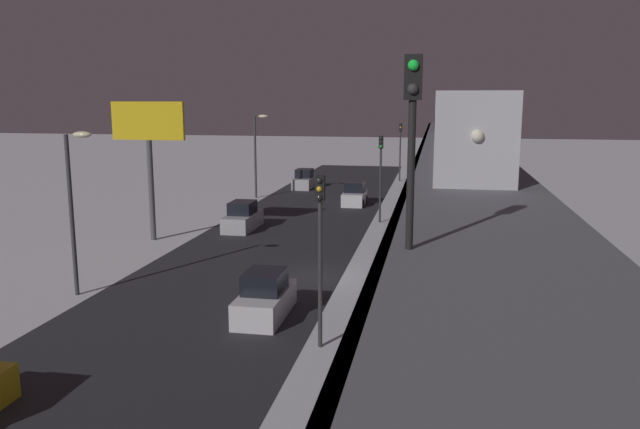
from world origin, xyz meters
TOP-DOWN VIEW (x-y plane):
  - ground_plane at (0.00, 0.00)m, footprint 240.00×240.00m
  - avenue_asphalt at (4.09, 0.00)m, footprint 11.00×109.70m
  - elevated_railway at (-7.30, 0.00)m, footprint 5.00×109.70m
  - subway_train at (-7.39, -9.78)m, footprint 2.94×36.87m
  - rail_signal at (-5.54, 17.86)m, footprint 0.36×0.41m
  - sedan_white at (0.89, -22.95)m, footprint 1.91×4.07m
  - sedan_silver at (7.29, -32.10)m, footprint 1.80×4.26m
  - sedan_silver_2 at (7.29, -11.01)m, footprint 1.80×4.49m
  - sedan_white_2 at (0.89, 6.28)m, footprint 1.80×4.20m
  - traffic_light_near at (-2.01, 9.15)m, footprint 0.32×0.44m
  - traffic_light_mid at (-2.01, -15.24)m, footprint 0.32×0.44m
  - traffic_light_far at (-2.01, -39.62)m, footprint 0.32×0.44m
  - traffic_light_distant at (-2.01, -64.00)m, footprint 0.32×0.44m
  - commercial_billboard at (11.98, -6.63)m, footprint 4.80×0.36m
  - street_lamp_near at (10.16, 5.00)m, footprint 1.35×0.44m
  - street_lamp_far at (10.16, -25.00)m, footprint 1.35×0.44m

SIDE VIEW (x-z plane):
  - ground_plane at x=0.00m, z-range 0.00..0.00m
  - avenue_asphalt at x=4.09m, z-range 0.00..0.01m
  - sedan_white at x=0.89m, z-range -0.20..1.77m
  - sedan_silver_2 at x=7.29m, z-range -0.19..1.78m
  - sedan_silver at x=7.29m, z-range -0.19..1.78m
  - sedan_white_2 at x=0.89m, z-range -0.19..1.78m
  - traffic_light_near at x=-2.01m, z-range 1.00..7.40m
  - traffic_light_mid at x=-2.01m, z-range 1.00..7.40m
  - traffic_light_far at x=-2.01m, z-range 1.00..7.40m
  - traffic_light_distant at x=-2.01m, z-range 1.00..7.40m
  - street_lamp_near at x=10.16m, z-range 0.99..8.64m
  - street_lamp_far at x=10.16m, z-range 0.99..8.64m
  - elevated_railway at x=-7.30m, z-range 2.18..8.14m
  - commercial_billboard at x=11.98m, z-range 2.38..11.28m
  - subway_train at x=-7.39m, z-range 6.04..9.44m
  - rail_signal at x=-5.54m, z-range 6.69..10.69m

